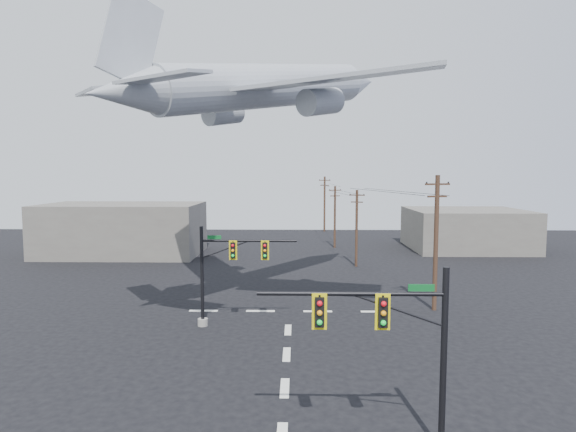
{
  "coord_description": "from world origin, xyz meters",
  "views": [
    {
      "loc": [
        0.53,
        -20.8,
        9.67
      ],
      "look_at": [
        0.05,
        5.0,
        7.32
      ],
      "focal_mm": 30.0,
      "sensor_mm": 36.0,
      "label": 1
    }
  ],
  "objects_px": {
    "utility_pole_a": "(436,240)",
    "utility_pole_d": "(325,203)",
    "utility_pole_c": "(335,216)",
    "signal_mast_near": "(403,354)",
    "airliner": "(269,87)",
    "utility_pole_b": "(357,227)",
    "signal_mast_far": "(223,273)"
  },
  "relations": [
    {
      "from": "airliner",
      "to": "signal_mast_far",
      "type": "bearing_deg",
      "value": -172.77
    },
    {
      "from": "signal_mast_far",
      "to": "utility_pole_c",
      "type": "height_order",
      "value": "utility_pole_c"
    },
    {
      "from": "utility_pole_a",
      "to": "utility_pole_d",
      "type": "relative_size",
      "value": 1.05
    },
    {
      "from": "utility_pole_b",
      "to": "utility_pole_c",
      "type": "distance_m",
      "value": 12.45
    },
    {
      "from": "signal_mast_far",
      "to": "utility_pole_d",
      "type": "relative_size",
      "value": 0.7
    },
    {
      "from": "airliner",
      "to": "signal_mast_near",
      "type": "bearing_deg",
      "value": -122.45
    },
    {
      "from": "utility_pole_a",
      "to": "utility_pole_b",
      "type": "bearing_deg",
      "value": 86.66
    },
    {
      "from": "utility_pole_d",
      "to": "airliner",
      "type": "bearing_deg",
      "value": -96.22
    },
    {
      "from": "signal_mast_near",
      "to": "airliner",
      "type": "relative_size",
      "value": 0.29
    },
    {
      "from": "signal_mast_near",
      "to": "utility_pole_a",
      "type": "bearing_deg",
      "value": 70.75
    },
    {
      "from": "utility_pole_d",
      "to": "signal_mast_near",
      "type": "bearing_deg",
      "value": -88.86
    },
    {
      "from": "utility_pole_b",
      "to": "utility_pole_c",
      "type": "height_order",
      "value": "utility_pole_c"
    },
    {
      "from": "utility_pole_c",
      "to": "airliner",
      "type": "xyz_separation_m",
      "value": [
        -6.78,
        -27.7,
        11.36
      ]
    },
    {
      "from": "utility_pole_c",
      "to": "airliner",
      "type": "relative_size",
      "value": 0.34
    },
    {
      "from": "utility_pole_b",
      "to": "signal_mast_far",
      "type": "bearing_deg",
      "value": -99.57
    },
    {
      "from": "signal_mast_near",
      "to": "signal_mast_far",
      "type": "height_order",
      "value": "signal_mast_near"
    },
    {
      "from": "utility_pole_a",
      "to": "airliner",
      "type": "bearing_deg",
      "value": 161.98
    },
    {
      "from": "signal_mast_far",
      "to": "utility_pole_c",
      "type": "bearing_deg",
      "value": 73.4
    },
    {
      "from": "signal_mast_near",
      "to": "utility_pole_d",
      "type": "relative_size",
      "value": 0.75
    },
    {
      "from": "utility_pole_b",
      "to": "airliner",
      "type": "height_order",
      "value": "airliner"
    },
    {
      "from": "signal_mast_near",
      "to": "utility_pole_d",
      "type": "bearing_deg",
      "value": 89.18
    },
    {
      "from": "utility_pole_b",
      "to": "utility_pole_d",
      "type": "height_order",
      "value": "utility_pole_d"
    },
    {
      "from": "utility_pole_a",
      "to": "utility_pole_c",
      "type": "height_order",
      "value": "utility_pole_a"
    },
    {
      "from": "utility_pole_c",
      "to": "signal_mast_near",
      "type": "bearing_deg",
      "value": -103.97
    },
    {
      "from": "utility_pole_a",
      "to": "utility_pole_d",
      "type": "bearing_deg",
      "value": 80.37
    },
    {
      "from": "signal_mast_near",
      "to": "utility_pole_b",
      "type": "distance_m",
      "value": 33.15
    },
    {
      "from": "utility_pole_c",
      "to": "utility_pole_a",
      "type": "bearing_deg",
      "value": -92.66
    },
    {
      "from": "utility_pole_a",
      "to": "utility_pole_c",
      "type": "relative_size",
      "value": 1.2
    },
    {
      "from": "signal_mast_far",
      "to": "utility_pole_d",
      "type": "bearing_deg",
      "value": 79.4
    },
    {
      "from": "signal_mast_far",
      "to": "utility_pole_d",
      "type": "height_order",
      "value": "utility_pole_d"
    },
    {
      "from": "utility_pole_c",
      "to": "airliner",
      "type": "height_order",
      "value": "airliner"
    },
    {
      "from": "signal_mast_near",
      "to": "utility_pole_d",
      "type": "distance_m",
      "value": 62.54
    }
  ]
}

